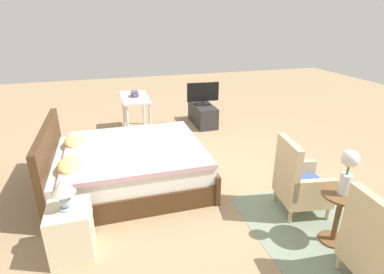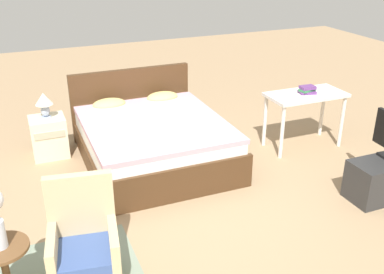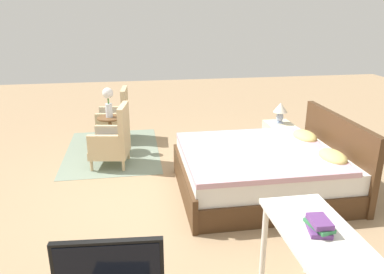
{
  "view_description": "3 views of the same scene",
  "coord_description": "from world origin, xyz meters",
  "px_view_note": "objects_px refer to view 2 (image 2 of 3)",
  "views": [
    {
      "loc": [
        -3.8,
        1.27,
        2.24
      ],
      "look_at": [
        -0.05,
        0.18,
        0.64
      ],
      "focal_mm": 28.0,
      "sensor_mm": 36.0,
      "label": 1
    },
    {
      "loc": [
        -1.5,
        -3.85,
        2.64
      ],
      "look_at": [
        0.23,
        0.33,
        0.61
      ],
      "focal_mm": 42.0,
      "sensor_mm": 36.0,
      "label": 2
    },
    {
      "loc": [
        4.14,
        -0.5,
        2.25
      ],
      "look_at": [
        0.05,
        0.16,
        0.81
      ],
      "focal_mm": 35.0,
      "sensor_mm": 36.0,
      "label": 3
    }
  ],
  "objects_px": {
    "bed": "(152,139)",
    "vanity_desk": "(305,101)",
    "side_table": "(6,270)",
    "table_lamp": "(44,102)",
    "armchair_by_window_right": "(84,244)",
    "book_stack": "(307,90)",
    "nightstand": "(49,137)"
  },
  "relations": [
    {
      "from": "table_lamp",
      "to": "bed",
      "type": "bearing_deg",
      "value": -28.13
    },
    {
      "from": "bed",
      "to": "table_lamp",
      "type": "xyz_separation_m",
      "value": [
        -1.19,
        0.64,
        0.45
      ]
    },
    {
      "from": "table_lamp",
      "to": "book_stack",
      "type": "height_order",
      "value": "table_lamp"
    },
    {
      "from": "bed",
      "to": "armchair_by_window_right",
      "type": "xyz_separation_m",
      "value": [
        -1.19,
        -1.93,
        0.08
      ]
    },
    {
      "from": "side_table",
      "to": "bed",
      "type": "bearing_deg",
      "value": 48.38
    },
    {
      "from": "armchair_by_window_right",
      "to": "book_stack",
      "type": "relative_size",
      "value": 3.9
    },
    {
      "from": "table_lamp",
      "to": "armchair_by_window_right",
      "type": "bearing_deg",
      "value": -89.81
    },
    {
      "from": "armchair_by_window_right",
      "to": "table_lamp",
      "type": "distance_m",
      "value": 2.6
    },
    {
      "from": "vanity_desk",
      "to": "table_lamp",
      "type": "bearing_deg",
      "value": 162.7
    },
    {
      "from": "side_table",
      "to": "book_stack",
      "type": "xyz_separation_m",
      "value": [
        3.81,
        1.63,
        0.43
      ]
    },
    {
      "from": "vanity_desk",
      "to": "bed",
      "type": "bearing_deg",
      "value": 169.82
    },
    {
      "from": "side_table",
      "to": "table_lamp",
      "type": "xyz_separation_m",
      "value": [
        0.58,
        2.64,
        0.38
      ]
    },
    {
      "from": "bed",
      "to": "vanity_desk",
      "type": "bearing_deg",
      "value": -10.18
    },
    {
      "from": "vanity_desk",
      "to": "side_table",
      "type": "bearing_deg",
      "value": -156.69
    },
    {
      "from": "armchair_by_window_right",
      "to": "book_stack",
      "type": "distance_m",
      "value": 3.6
    },
    {
      "from": "armchair_by_window_right",
      "to": "nightstand",
      "type": "distance_m",
      "value": 2.57
    },
    {
      "from": "side_table",
      "to": "vanity_desk",
      "type": "distance_m",
      "value": 4.15
    },
    {
      "from": "bed",
      "to": "vanity_desk",
      "type": "xyz_separation_m",
      "value": [
        2.02,
        -0.36,
        0.34
      ]
    },
    {
      "from": "side_table",
      "to": "nightstand",
      "type": "relative_size",
      "value": 1.1
    },
    {
      "from": "side_table",
      "to": "vanity_desk",
      "type": "bearing_deg",
      "value": 23.31
    },
    {
      "from": "bed",
      "to": "side_table",
      "type": "bearing_deg",
      "value": -131.62
    },
    {
      "from": "side_table",
      "to": "vanity_desk",
      "type": "height_order",
      "value": "vanity_desk"
    },
    {
      "from": "book_stack",
      "to": "side_table",
      "type": "bearing_deg",
      "value": -156.77
    },
    {
      "from": "side_table",
      "to": "table_lamp",
      "type": "distance_m",
      "value": 2.73
    },
    {
      "from": "bed",
      "to": "nightstand",
      "type": "distance_m",
      "value": 1.35
    },
    {
      "from": "bed",
      "to": "table_lamp",
      "type": "distance_m",
      "value": 1.43
    },
    {
      "from": "armchair_by_window_right",
      "to": "nightstand",
      "type": "height_order",
      "value": "armchair_by_window_right"
    },
    {
      "from": "armchair_by_window_right",
      "to": "side_table",
      "type": "xyz_separation_m",
      "value": [
        -0.59,
        -0.07,
        -0.02
      ]
    },
    {
      "from": "nightstand",
      "to": "book_stack",
      "type": "xyz_separation_m",
      "value": [
        3.22,
        -1.0,
        0.54
      ]
    },
    {
      "from": "armchair_by_window_right",
      "to": "vanity_desk",
      "type": "relative_size",
      "value": 0.88
    },
    {
      "from": "armchair_by_window_right",
      "to": "book_stack",
      "type": "xyz_separation_m",
      "value": [
        3.22,
        1.57,
        0.42
      ]
    },
    {
      "from": "table_lamp",
      "to": "vanity_desk",
      "type": "relative_size",
      "value": 0.32
    }
  ]
}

